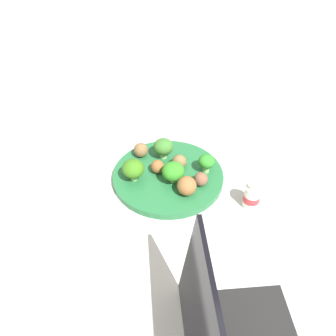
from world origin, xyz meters
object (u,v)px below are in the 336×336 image
(meatball_front_left, at_px, (179,162))
(napkin, at_px, (77,162))
(broccoli_floret_front_left, at_px, (207,162))
(meatball_back_left, at_px, (201,179))
(plate, at_px, (168,176))
(broccoli_floret_mid_right, at_px, (133,169))
(meatball_mid_left, at_px, (158,166))
(yogurt_bottle, at_px, (252,196))
(knife, at_px, (78,156))
(meatball_near_rim, at_px, (141,150))
(broccoli_floret_far_rim, at_px, (163,147))
(broccoli_floret_center, at_px, (173,171))
(fork, at_px, (70,164))
(meatball_front_right, at_px, (187,186))

(meatball_front_left, bearing_deg, napkin, 10.35)
(broccoli_floret_front_left, relative_size, meatball_back_left, 1.44)
(plate, relative_size, broccoli_floret_mid_right, 4.94)
(meatball_mid_left, bearing_deg, broccoli_floret_mid_right, 45.60)
(meatball_front_left, relative_size, napkin, 0.22)
(plate, xyz_separation_m, meatball_front_left, (-0.02, -0.03, 0.03))
(meatball_mid_left, distance_m, yogurt_bottle, 0.24)
(broccoli_floret_front_left, height_order, knife, broccoli_floret_front_left)
(meatball_mid_left, height_order, meatball_near_rim, meatball_near_rim)
(plate, bearing_deg, meatball_mid_left, -5.75)
(broccoli_floret_front_left, relative_size, meatball_front_left, 1.32)
(plate, height_order, broccoli_floret_front_left, broccoli_floret_front_left)
(knife, height_order, yogurt_bottle, yogurt_bottle)
(plate, bearing_deg, meatball_front_left, -119.99)
(plate, relative_size, broccoli_floret_far_rim, 5.00)
(meatball_mid_left, bearing_deg, broccoli_floret_front_left, -162.30)
(broccoli_floret_center, distance_m, napkin, 0.28)
(plate, xyz_separation_m, meatball_mid_left, (0.03, -0.00, 0.03))
(broccoli_floret_front_left, height_order, meatball_front_left, broccoli_floret_front_left)
(meatball_front_left, relative_size, yogurt_bottle, 0.54)
(plate, distance_m, fork, 0.26)
(plate, relative_size, meatball_front_left, 7.46)
(broccoli_floret_mid_right, height_order, broccoli_floret_center, broccoli_floret_mid_right)
(broccoli_floret_front_left, height_order, yogurt_bottle, yogurt_bottle)
(napkin, bearing_deg, broccoli_floret_far_rim, -160.87)
(broccoli_floret_far_rim, distance_m, broccoli_floret_center, 0.10)
(broccoli_floret_mid_right, distance_m, knife, 0.19)
(broccoli_floret_front_left, distance_m, meatball_front_right, 0.09)
(meatball_front_right, relative_size, napkin, 0.28)
(meatball_near_rim, bearing_deg, meatball_back_left, 161.84)
(broccoli_floret_center, distance_m, meatball_near_rim, 0.13)
(broccoli_floret_far_rim, xyz_separation_m, broccoli_floret_center, (-0.05, 0.08, -0.00))
(plate, bearing_deg, knife, -0.73)
(meatball_near_rim, distance_m, knife, 0.17)
(broccoli_floret_center, xyz_separation_m, knife, (0.28, -0.03, -0.04))
(meatball_back_left, distance_m, meatball_mid_left, 0.12)
(broccoli_floret_front_left, height_order, broccoli_floret_mid_right, broccoli_floret_mid_right)
(meatball_front_left, bearing_deg, broccoli_floret_mid_right, 39.86)
(broccoli_floret_mid_right, xyz_separation_m, meatball_near_rim, (0.02, -0.09, -0.01))
(broccoli_floret_mid_right, height_order, napkin, broccoli_floret_mid_right)
(meatball_back_left, relative_size, meatball_front_left, 0.92)
(meatball_near_rim, height_order, napkin, meatball_near_rim)
(broccoli_floret_center, xyz_separation_m, meatball_near_rim, (0.11, -0.07, -0.01))
(broccoli_floret_mid_right, bearing_deg, broccoli_floret_far_rim, -111.78)
(plate, xyz_separation_m, broccoli_floret_mid_right, (0.07, 0.04, 0.04))
(broccoli_floret_mid_right, relative_size, meatball_near_rim, 1.48)
(plate, height_order, fork, plate)
(meatball_front_left, bearing_deg, meatball_mid_left, 33.07)
(broccoli_floret_far_rim, relative_size, napkin, 0.33)
(meatball_front_left, bearing_deg, meatball_near_rim, -7.15)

